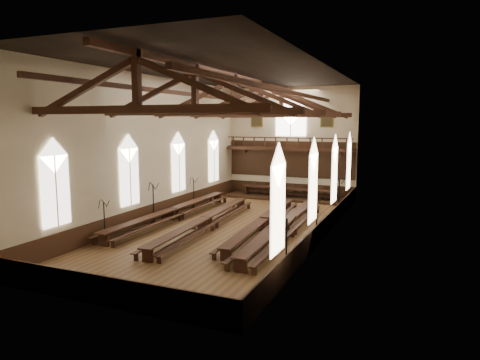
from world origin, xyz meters
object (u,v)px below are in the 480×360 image
Objects in this scene: refectory_row_a at (173,211)px; candelabrum_right_far at (339,202)px; refectory_row_d at (283,226)px; candelabrum_right_near at (286,254)px; candelabrum_left_mid at (154,211)px; candelabrum_right_mid at (317,225)px; dais at (288,198)px; high_table at (288,189)px; candelabrum_left_near at (105,229)px; candelabrum_left_far at (194,199)px; refectory_row_b at (205,220)px; refectory_row_c at (264,221)px.

candelabrum_right_far reaches higher than refectory_row_a.
candelabrum_right_near is at bearing -71.48° from refectory_row_d.
candelabrum_left_mid reaches higher than candelabrum_right_mid.
candelabrum_right_mid reaches higher than dais.
high_table is 3.17× the size of candelabrum_right_far.
candelabrum_right_near is at bearing -90.00° from candelabrum_right_mid.
high_table is 18.72m from candelabrum_right_near.
candelabrum_right_near reaches higher than candelabrum_left_near.
candelabrum_right_near reaches higher than refectory_row_a.
candelabrum_right_mid reaches higher than candelabrum_left_far.
candelabrum_left_near reaches higher than refectory_row_a.
high_table is 13.69m from candelabrum_left_mid.
candelabrum_right_near is at bearing -73.63° from dais.
refectory_row_d is at bearing -74.72° from high_table.
candelabrum_left_mid is at bearing -177.41° from refectory_row_d.
refectory_row_a is 3.64m from refectory_row_b.
refectory_row_b is at bearing -131.12° from candelabrum_right_far.
candelabrum_right_near is at bearing -73.63° from high_table.
candelabrum_right_near reaches higher than refectory_row_c.
refectory_row_a is 6.05× the size of candelabrum_left_far.
refectory_row_a is at bearing -115.22° from dais.
candelabrum_left_far is at bearing 90.00° from candelabrum_left_mid.
candelabrum_right_far reaches higher than dais.
candelabrum_left_far reaches higher than candelabrum_left_near.
dais is 4.65× the size of candelabrum_left_near.
candelabrum_left_mid is 5.61m from candelabrum_left_far.
candelabrum_left_far is (0.00, 5.61, -0.10)m from candelabrum_left_mid.
high_table is at bearing 49.32° from candelabrum_left_far.
high_table reaches higher than refectory_row_d.
candelabrum_left_mid reaches higher than refectory_row_b.
candelabrum_right_near reaches higher than dais.
refectory_row_b is 3.99m from candelabrum_left_mid.
candelabrum_left_mid is at bearing -169.63° from refectory_row_c.
candelabrum_right_far is at bearing -39.17° from high_table.
candelabrum_left_near is 11.12m from candelabrum_right_near.
candelabrum_right_mid is 0.96× the size of candelabrum_right_far.
candelabrum_right_far is at bearing 32.65° from refectory_row_a.
refectory_row_a is 1.04× the size of refectory_row_c.
refectory_row_a is 1.73× the size of high_table.
high_table is at bearing 105.28° from refectory_row_d.
refectory_row_b is at bearing -23.73° from refectory_row_a.
refectory_row_b is 5.63× the size of candelabrum_right_near.
candelabrum_right_far is (10.45, 6.70, 0.24)m from refectory_row_a.
candelabrum_right_mid is at bearing -24.05° from candelabrum_left_far.
refectory_row_c is 3.70m from candelabrum_right_mid.
candelabrum_right_far reaches higher than refectory_row_b.
refectory_row_a is 6.14× the size of candelabrum_left_near.
candelabrum_right_far is (5.27, -4.30, -0.04)m from high_table.
candelabrum_right_near is (2.00, -5.98, 0.21)m from refectory_row_d.
dais is at bearing 180.00° from high_table.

